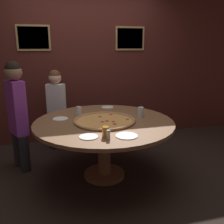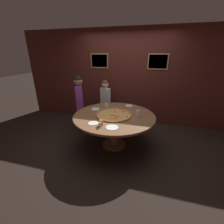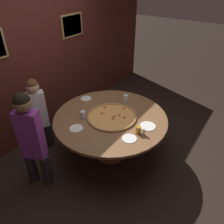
% 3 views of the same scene
% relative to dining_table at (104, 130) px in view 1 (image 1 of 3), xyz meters
% --- Properties ---
extents(ground_plane, '(24.00, 24.00, 0.00)m').
position_rel_dining_table_xyz_m(ground_plane, '(0.00, 0.00, -0.62)').
color(ground_plane, black).
extents(back_wall, '(6.40, 0.08, 2.60)m').
position_rel_dining_table_xyz_m(back_wall, '(0.00, 1.45, 0.68)').
color(back_wall, '#4C1E19').
rests_on(back_wall, ground_plane).
extents(dining_table, '(1.71, 1.71, 0.74)m').
position_rel_dining_table_xyz_m(dining_table, '(0.00, 0.00, 0.00)').
color(dining_table, brown).
rests_on(dining_table, ground_plane).
extents(giant_pizza, '(0.75, 0.75, 0.03)m').
position_rel_dining_table_xyz_m(giant_pizza, '(0.00, -0.03, 0.13)').
color(giant_pizza, '#E0994C').
rests_on(giant_pizza, dining_table).
extents(drink_cup_front_edge, '(0.08, 0.08, 0.14)m').
position_rel_dining_table_xyz_m(drink_cup_front_edge, '(0.49, 0.03, 0.19)').
color(drink_cup_front_edge, silver).
rests_on(drink_cup_front_edge, dining_table).
extents(drink_cup_by_shaker, '(0.07, 0.07, 0.11)m').
position_rel_dining_table_xyz_m(drink_cup_by_shaker, '(-0.11, -0.53, 0.17)').
color(drink_cup_by_shaker, '#BC7A23').
rests_on(drink_cup_by_shaker, dining_table).
extents(drink_cup_centre_back, '(0.07, 0.07, 0.12)m').
position_rel_dining_table_xyz_m(drink_cup_centre_back, '(-0.27, 0.31, 0.18)').
color(drink_cup_centre_back, silver).
rests_on(drink_cup_centre_back, dining_table).
extents(white_plate_right_side, '(0.19, 0.19, 0.01)m').
position_rel_dining_table_xyz_m(white_plate_right_side, '(-0.51, 0.23, 0.12)').
color(white_plate_right_side, white).
rests_on(white_plate_right_side, dining_table).
extents(white_plate_near_front, '(0.20, 0.20, 0.01)m').
position_rel_dining_table_xyz_m(white_plate_near_front, '(-0.27, -0.50, 0.12)').
color(white_plate_near_front, white).
rests_on(white_plate_near_front, dining_table).
extents(white_plate_beside_cup, '(0.18, 0.18, 0.01)m').
position_rel_dining_table_xyz_m(white_plate_beside_cup, '(0.21, 0.66, 0.12)').
color(white_plate_beside_cup, white).
rests_on(white_plate_beside_cup, dining_table).
extents(white_plate_far_back, '(0.23, 0.23, 0.01)m').
position_rel_dining_table_xyz_m(white_plate_far_back, '(0.11, -0.57, 0.12)').
color(white_plate_far_back, white).
rests_on(white_plate_far_back, dining_table).
extents(condiment_shaker, '(0.04, 0.04, 0.10)m').
position_rel_dining_table_xyz_m(condiment_shaker, '(-0.10, -0.61, 0.17)').
color(condiment_shaker, silver).
rests_on(condiment_shaker, dining_table).
extents(diner_centre_back, '(0.34, 0.25, 1.28)m').
position_rel_dining_table_xyz_m(diner_centre_back, '(-0.52, 1.03, 0.10)').
color(diner_centre_back, '#232328').
rests_on(diner_centre_back, ground_plane).
extents(diner_side_right, '(0.28, 0.38, 1.45)m').
position_rel_dining_table_xyz_m(diner_side_right, '(-1.04, 0.50, 0.20)').
color(diner_side_right, '#232328').
rests_on(diner_side_right, ground_plane).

